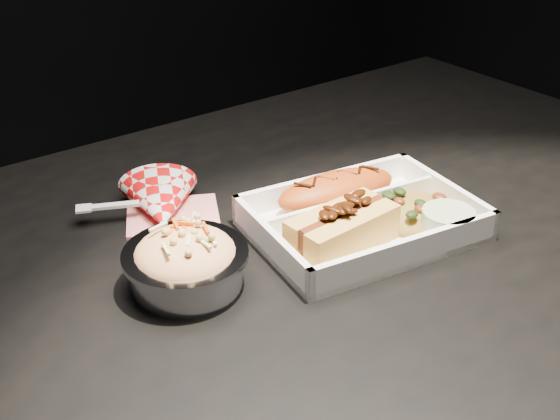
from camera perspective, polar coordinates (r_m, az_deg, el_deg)
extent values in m
cube|color=black|center=(0.84, 3.82, -2.47)|extent=(1.20, 0.80, 0.03)
cylinder|color=black|center=(1.58, 10.48, -2.27)|extent=(0.05, 0.05, 0.72)
cube|color=white|center=(0.83, 6.68, -1.55)|extent=(0.27, 0.21, 0.01)
cube|color=white|center=(0.88, 3.60, 1.82)|extent=(0.25, 0.04, 0.04)
cube|color=white|center=(0.76, 10.38, -3.51)|extent=(0.25, 0.04, 0.04)
cube|color=white|center=(0.76, -0.79, -2.81)|extent=(0.03, 0.18, 0.04)
cube|color=white|center=(0.89, 13.22, 1.23)|extent=(0.03, 0.18, 0.04)
cube|color=white|center=(0.84, 5.77, 0.00)|extent=(0.23, 0.04, 0.03)
ellipsoid|color=#B64512|center=(0.85, 4.63, 1.63)|extent=(0.17, 0.09, 0.04)
cube|color=#E5AD4E|center=(0.76, 5.96, -2.12)|extent=(0.13, 0.03, 0.04)
cube|color=#E5AD4E|center=(0.78, 4.19, -1.13)|extent=(0.13, 0.03, 0.04)
cylinder|color=maroon|center=(0.77, 5.10, -1.05)|extent=(0.12, 0.03, 0.03)
ellipsoid|color=#A47D2F|center=(0.84, 10.79, 0.40)|extent=(0.13, 0.11, 0.03)
cylinder|color=#ADBF91|center=(0.82, 13.47, -1.00)|extent=(0.06, 0.06, 0.03)
cylinder|color=silver|center=(0.73, -7.61, -4.86)|extent=(0.11, 0.11, 0.04)
cylinder|color=silver|center=(0.72, -7.71, -3.56)|extent=(0.13, 0.13, 0.01)
ellipsoid|color=beige|center=(0.72, -7.71, -3.56)|extent=(0.10, 0.10, 0.04)
cube|color=red|center=(0.86, -8.70, -0.44)|extent=(0.14, 0.13, 0.00)
cone|color=red|center=(0.86, -9.68, 0.54)|extent=(0.14, 0.14, 0.10)
cube|color=white|center=(0.86, -13.36, 0.35)|extent=(0.06, 0.03, 0.00)
cube|color=white|center=(0.86, -15.68, 0.11)|extent=(0.02, 0.02, 0.00)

